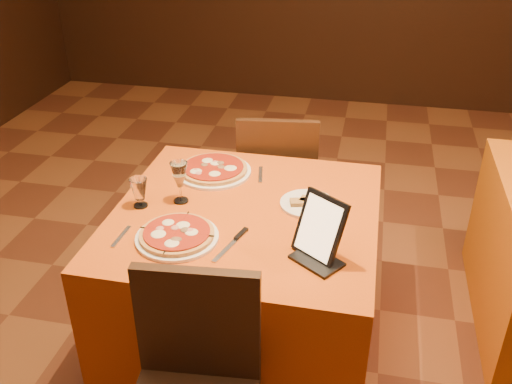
% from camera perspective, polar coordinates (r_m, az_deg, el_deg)
% --- Properties ---
extents(floor, '(6.00, 7.00, 0.01)m').
position_cam_1_polar(floor, '(2.79, 4.08, -16.53)').
color(floor, '#5E2D19').
rests_on(floor, ground).
extents(main_table, '(1.10, 1.10, 0.75)m').
position_cam_1_polar(main_table, '(2.61, -0.99, -8.96)').
color(main_table, '#C34A0C').
rests_on(main_table, floor).
extents(chair_main_far, '(0.48, 0.48, 0.91)m').
position_cam_1_polar(chair_main_far, '(3.24, 2.21, 0.99)').
color(chair_main_far, black).
rests_on(chair_main_far, floor).
extents(pizza_near, '(0.32, 0.32, 0.03)m').
position_cam_1_polar(pizza_near, '(2.24, -7.90, -4.34)').
color(pizza_near, white).
rests_on(pizza_near, main_table).
extents(pizza_far, '(0.36, 0.36, 0.03)m').
position_cam_1_polar(pizza_far, '(2.70, -4.27, 2.20)').
color(pizza_far, white).
rests_on(pizza_far, main_table).
extents(cutlet_dish, '(0.24, 0.24, 0.03)m').
position_cam_1_polar(cutlet_dish, '(2.44, 5.19, -1.07)').
color(cutlet_dish, white).
rests_on(cutlet_dish, main_table).
extents(wine_glass, '(0.08, 0.08, 0.19)m').
position_cam_1_polar(wine_glass, '(2.44, -7.63, 1.00)').
color(wine_glass, tan).
rests_on(wine_glass, main_table).
extents(water_glass, '(0.09, 0.09, 0.13)m').
position_cam_1_polar(water_glass, '(2.45, -11.58, -0.08)').
color(water_glass, white).
rests_on(water_glass, main_table).
extents(tablet, '(0.21, 0.19, 0.23)m').
position_cam_1_polar(tablet, '(2.09, 6.41, -3.52)').
color(tablet, black).
rests_on(tablet, main_table).
extents(knife, '(0.09, 0.23, 0.01)m').
position_cam_1_polar(knife, '(2.18, -2.62, -5.41)').
color(knife, silver).
rests_on(knife, main_table).
extents(fork_near, '(0.02, 0.15, 0.01)m').
position_cam_1_polar(fork_near, '(2.29, -13.33, -4.36)').
color(fork_near, silver).
rests_on(fork_near, main_table).
extents(fork_far, '(0.05, 0.16, 0.01)m').
position_cam_1_polar(fork_far, '(2.68, 0.45, 1.74)').
color(fork_far, '#B9BAC0').
rests_on(fork_far, main_table).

